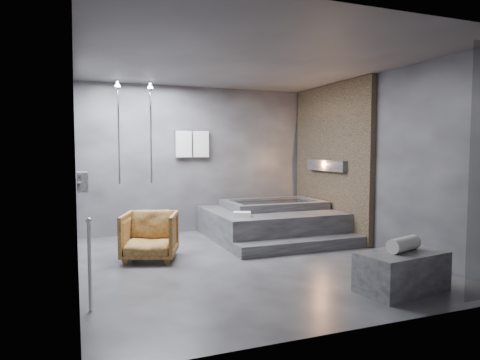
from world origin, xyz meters
name	(u,v)px	position (x,y,z in m)	size (l,w,h in m)	color
room	(266,140)	(0.40, 0.24, 1.73)	(5.00, 5.04, 2.82)	#29292B
tub_deck	(270,223)	(1.05, 1.45, 0.25)	(2.20, 2.00, 0.50)	#2E2E30
tub_step	(302,245)	(1.05, 0.27, 0.09)	(2.20, 0.36, 0.18)	#2E2E30
concrete_bench	(402,272)	(1.13, -1.83, 0.22)	(0.99, 0.55, 0.45)	#343437
driftwood_chair	(150,236)	(-1.28, 0.59, 0.35)	(0.74, 0.76, 0.70)	#4F3213
rolled_towel	(404,244)	(1.16, -1.81, 0.53)	(0.16, 0.16, 0.45)	silver
deck_towel	(242,214)	(0.28, 0.90, 0.54)	(0.28, 0.20, 0.07)	silver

